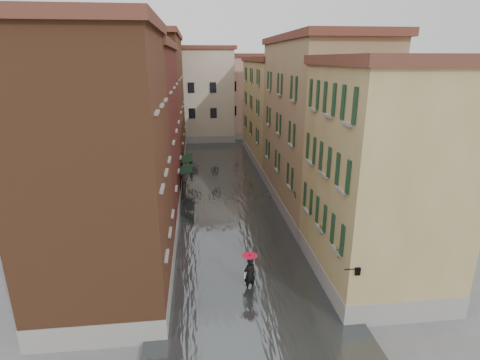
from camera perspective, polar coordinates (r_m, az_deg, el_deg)
ground at (r=23.00m, az=0.28°, el=-12.88°), size 120.00×120.00×0.00m
floodwater at (r=34.72m, az=-2.29°, el=-1.70°), size 10.00×60.00×0.20m
building_left_near at (r=18.95m, az=-20.43°, el=0.57°), size 6.00×8.00×13.00m
building_left_mid at (r=29.49m, az=-15.59°, el=6.50°), size 6.00×14.00×12.50m
building_left_far at (r=44.10m, az=-12.83°, el=11.33°), size 6.00×16.00×14.00m
building_right_near at (r=20.84m, az=20.49°, el=-0.07°), size 6.00×8.00×11.50m
building_right_mid at (r=30.56m, az=11.48°, el=7.66°), size 6.00×14.00×13.00m
building_right_far at (r=45.00m, az=5.58°, el=10.21°), size 6.00×16.00×11.50m
building_end_cream at (r=57.84m, az=-7.37°, el=12.62°), size 12.00×9.00×13.00m
building_end_pink at (r=60.46m, az=1.43°, el=12.52°), size 10.00×9.00×12.00m
awning_near at (r=33.19m, az=-8.25°, el=1.47°), size 1.09×2.72×2.80m
awning_far at (r=36.77m, az=-8.12°, el=3.13°), size 1.09×3.08×2.80m
wall_lantern at (r=17.53m, az=17.38°, el=-13.05°), size 0.71×0.22×0.35m
window_planters at (r=21.21m, az=11.86°, el=-5.44°), size 0.59×8.74×0.84m
pedestrian_main at (r=20.28m, az=1.47°, el=-13.56°), size 0.85×0.85×2.06m
pedestrian_far at (r=41.17m, az=-7.40°, el=2.34°), size 0.93×0.84×1.57m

